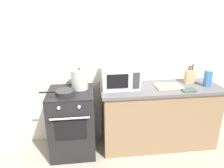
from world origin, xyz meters
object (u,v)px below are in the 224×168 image
stove (72,122)px  pasta_box (208,79)px  stock_pot (80,79)px  oven_mitt (188,90)px  cutting_board (168,86)px  knife_block (190,76)px  microwave (120,77)px  frying_pan (64,92)px

stove → pasta_box: size_ratio=4.18×
stock_pot → oven_mitt: 1.46m
pasta_box → cutting_board: bearing=176.9°
stock_pot → knife_block: bearing=1.6°
knife_block → pasta_box: knife_block is taller
microwave → stove: bearing=-173.3°
microwave → knife_block: (1.04, 0.06, -0.05)m
stove → microwave: microwave is taller
cutting_board → knife_block: size_ratio=1.30×
stove → cutting_board: cutting_board is taller
microwave → knife_block: bearing=3.4°
cutting_board → knife_block: bearing=20.6°
stock_pot → pasta_box: size_ratio=1.43×
knife_block → oven_mitt: knife_block is taller
frying_pan → microwave: bearing=11.9°
frying_pan → cutting_board: bearing=3.2°
microwave → pasta_box: microwave is taller
stove → knife_block: bearing=4.7°
stove → frying_pan: 0.50m
microwave → knife_block: microwave is taller
stock_pot → frying_pan: stock_pot is taller
frying_pan → knife_block: 1.80m
microwave → oven_mitt: bearing=-15.0°
stock_pot → frying_pan: 0.28m
pasta_box → stock_pot: bearing=176.0°
stove → stock_pot: (0.13, 0.10, 0.59)m
frying_pan → pasta_box: pasta_box is taller
pasta_box → stove: bearing=179.1°
stock_pot → cutting_board: bearing=-4.4°
stove → microwave: size_ratio=1.84×
microwave → oven_mitt: 0.93m
frying_pan → microwave: size_ratio=0.89×
oven_mitt → microwave: bearing=165.0°
knife_block → oven_mitt: bearing=-117.7°
cutting_board → stove: bearing=-180.0°
oven_mitt → cutting_board: bearing=143.4°
microwave → pasta_box: size_ratio=2.27×
knife_block → stove: bearing=-175.3°
stove → pasta_box: 1.98m
stock_pot → oven_mitt: size_ratio=1.75×
frying_pan → knife_block: size_ratio=1.61×
stock_pot → pasta_box: bearing=-4.0°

